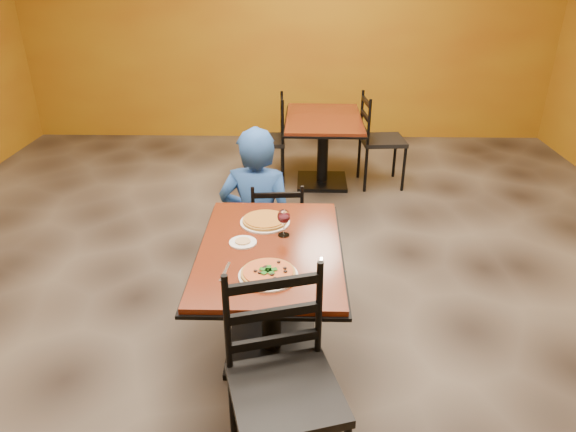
{
  "coord_description": "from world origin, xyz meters",
  "views": [
    {
      "loc": [
        0.16,
        -3.07,
        2.21
      ],
      "look_at": [
        0.1,
        -0.3,
        0.85
      ],
      "focal_mm": 32.29,
      "sensor_mm": 36.0,
      "label": 1
    }
  ],
  "objects_px": {
    "chair_second_left": "(264,141)",
    "chair_second_right": "(383,141)",
    "table_second": "(323,135)",
    "chair_main_far": "(277,229)",
    "diner": "(257,200)",
    "pizza_far": "(265,220)",
    "plate_main": "(268,275)",
    "side_plate": "(243,242)",
    "wine_glass": "(284,222)",
    "pizza_main": "(268,273)",
    "plate_far": "(265,222)",
    "table_main": "(271,276)",
    "chair_main_near": "(286,395)"
  },
  "relations": [
    {
      "from": "table_second",
      "to": "chair_second_right",
      "type": "xyz_separation_m",
      "value": [
        0.64,
        -0.0,
        -0.06
      ]
    },
    {
      "from": "chair_second_left",
      "to": "pizza_main",
      "type": "distance_m",
      "value": 3.1
    },
    {
      "from": "plate_main",
      "to": "side_plate",
      "type": "xyz_separation_m",
      "value": [
        -0.17,
        0.35,
        0.0
      ]
    },
    {
      "from": "side_plate",
      "to": "pizza_main",
      "type": "bearing_deg",
      "value": -64.35
    },
    {
      "from": "chair_main_near",
      "to": "plate_main",
      "type": "relative_size",
      "value": 3.34
    },
    {
      "from": "diner",
      "to": "wine_glass",
      "type": "relative_size",
      "value": 6.44
    },
    {
      "from": "pizza_far",
      "to": "diner",
      "type": "bearing_deg",
      "value": 98.89
    },
    {
      "from": "chair_main_near",
      "to": "wine_glass",
      "type": "distance_m",
      "value": 1.08
    },
    {
      "from": "side_plate",
      "to": "plate_main",
      "type": "bearing_deg",
      "value": -64.35
    },
    {
      "from": "chair_main_near",
      "to": "plate_far",
      "type": "distance_m",
      "value": 1.23
    },
    {
      "from": "table_second",
      "to": "chair_main_far",
      "type": "relative_size",
      "value": 1.46
    },
    {
      "from": "plate_main",
      "to": "plate_far",
      "type": "distance_m",
      "value": 0.61
    },
    {
      "from": "chair_second_right",
      "to": "wine_glass",
      "type": "distance_m",
      "value": 2.83
    },
    {
      "from": "chair_main_near",
      "to": "pizza_main",
      "type": "distance_m",
      "value": 0.65
    },
    {
      "from": "plate_main",
      "to": "plate_far",
      "type": "relative_size",
      "value": 1.0
    },
    {
      "from": "table_second",
      "to": "chair_main_far",
      "type": "xyz_separation_m",
      "value": [
        -0.42,
        -1.92,
        -0.14
      ]
    },
    {
      "from": "chair_second_right",
      "to": "side_plate",
      "type": "bearing_deg",
      "value": 151.78
    },
    {
      "from": "chair_main_near",
      "to": "plate_far",
      "type": "xyz_separation_m",
      "value": [
        -0.16,
        1.19,
        0.24
      ]
    },
    {
      "from": "chair_second_left",
      "to": "plate_far",
      "type": "bearing_deg",
      "value": 0.86
    },
    {
      "from": "chair_second_right",
      "to": "pizza_main",
      "type": "height_order",
      "value": "chair_second_right"
    },
    {
      "from": "table_main",
      "to": "chair_main_near",
      "type": "xyz_separation_m",
      "value": [
        0.11,
        -0.89,
        -0.04
      ]
    },
    {
      "from": "table_second",
      "to": "plate_far",
      "type": "xyz_separation_m",
      "value": [
        -0.46,
        -2.47,
        0.2
      ]
    },
    {
      "from": "diner",
      "to": "plate_far",
      "type": "xyz_separation_m",
      "value": [
        0.11,
        -0.71,
        0.17
      ]
    },
    {
      "from": "chair_second_left",
      "to": "chair_second_right",
      "type": "bearing_deg",
      "value": 86.89
    },
    {
      "from": "pizza_main",
      "to": "plate_far",
      "type": "relative_size",
      "value": 0.92
    },
    {
      "from": "chair_second_right",
      "to": "pizza_far",
      "type": "height_order",
      "value": "chair_second_right"
    },
    {
      "from": "chair_second_left",
      "to": "wine_glass",
      "type": "bearing_deg",
      "value": 3.25
    },
    {
      "from": "chair_second_left",
      "to": "diner",
      "type": "xyz_separation_m",
      "value": [
        0.06,
        -1.76,
        0.09
      ]
    },
    {
      "from": "table_main",
      "to": "chair_main_far",
      "type": "bearing_deg",
      "value": 89.97
    },
    {
      "from": "wine_glass",
      "to": "diner",
      "type": "bearing_deg",
      "value": 104.96
    },
    {
      "from": "chair_main_far",
      "to": "side_plate",
      "type": "distance_m",
      "value": 0.9
    },
    {
      "from": "plate_far",
      "to": "chair_second_left",
      "type": "bearing_deg",
      "value": 93.97
    },
    {
      "from": "chair_main_far",
      "to": "table_second",
      "type": "bearing_deg",
      "value": -106.92
    },
    {
      "from": "chair_main_far",
      "to": "chair_main_near",
      "type": "bearing_deg",
      "value": 89.02
    },
    {
      "from": "chair_second_right",
      "to": "pizza_far",
      "type": "xyz_separation_m",
      "value": [
        -1.1,
        -2.47,
        0.27
      ]
    },
    {
      "from": "table_main",
      "to": "plate_far",
      "type": "relative_size",
      "value": 3.97
    },
    {
      "from": "side_plate",
      "to": "table_main",
      "type": "bearing_deg",
      "value": -14.41
    },
    {
      "from": "table_second",
      "to": "side_plate",
      "type": "xyz_separation_m",
      "value": [
        -0.58,
        -2.73,
        0.2
      ]
    },
    {
      "from": "chair_main_far",
      "to": "wine_glass",
      "type": "relative_size",
      "value": 4.63
    },
    {
      "from": "table_second",
      "to": "diner",
      "type": "height_order",
      "value": "diner"
    },
    {
      "from": "pizza_far",
      "to": "side_plate",
      "type": "distance_m",
      "value": 0.29
    },
    {
      "from": "chair_main_near",
      "to": "diner",
      "type": "distance_m",
      "value": 1.93
    },
    {
      "from": "table_second",
      "to": "chair_main_near",
      "type": "distance_m",
      "value": 3.68
    },
    {
      "from": "diner",
      "to": "table_second",
      "type": "bearing_deg",
      "value": -102.88
    },
    {
      "from": "pizza_main",
      "to": "chair_main_near",
      "type": "bearing_deg",
      "value": -79.73
    },
    {
      "from": "table_second",
      "to": "diner",
      "type": "xyz_separation_m",
      "value": [
        -0.58,
        -1.76,
        0.02
      ]
    },
    {
      "from": "plate_far",
      "to": "pizza_far",
      "type": "xyz_separation_m",
      "value": [
        -0.0,
        0.0,
        0.02
      ]
    },
    {
      "from": "plate_far",
      "to": "diner",
      "type": "bearing_deg",
      "value": 98.89
    },
    {
      "from": "diner",
      "to": "pizza_far",
      "type": "xyz_separation_m",
      "value": [
        0.11,
        -0.71,
        0.19
      ]
    },
    {
      "from": "table_second",
      "to": "plate_far",
      "type": "relative_size",
      "value": 3.92
    }
  ]
}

